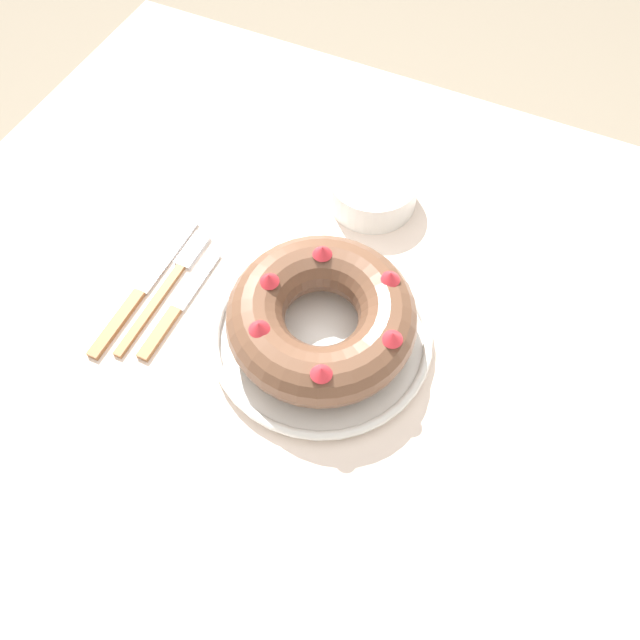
{
  "coord_description": "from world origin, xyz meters",
  "views": [
    {
      "loc": [
        0.18,
        -0.36,
        1.48
      ],
      "look_at": [
        0.01,
        -0.0,
        0.82
      ],
      "focal_mm": 35.0,
      "sensor_mm": 36.0,
      "label": 1
    }
  ],
  "objects": [
    {
      "name": "bundt_cake",
      "position": [
        0.01,
        -0.0,
        0.82
      ],
      "size": [
        0.24,
        0.24,
        0.09
      ],
      "color": "brown",
      "rests_on": "serving_dish"
    },
    {
      "name": "ground_plane",
      "position": [
        0.0,
        0.0,
        0.0
      ],
      "size": [
        8.0,
        8.0,
        0.0
      ],
      "primitive_type": "plane",
      "color": "gray"
    },
    {
      "name": "dining_table",
      "position": [
        0.0,
        0.0,
        0.67
      ],
      "size": [
        1.22,
        1.08,
        0.77
      ],
      "color": "beige",
      "rests_on": "ground_plane"
    },
    {
      "name": "side_bowl",
      "position": [
        -0.02,
        0.25,
        0.79
      ],
      "size": [
        0.13,
        0.13,
        0.05
      ],
      "primitive_type": "cylinder",
      "color": "white",
      "rests_on": "dining_table"
    },
    {
      "name": "cake_knife",
      "position": [
        -0.18,
        -0.04,
        0.77
      ],
      "size": [
        0.02,
        0.19,
        0.01
      ],
      "rotation": [
        0.0,
        0.0,
        -0.05
      ],
      "color": "#936038",
      "rests_on": "dining_table"
    },
    {
      "name": "serving_dish",
      "position": [
        0.01,
        -0.0,
        0.78
      ],
      "size": [
        0.29,
        0.29,
        0.02
      ],
      "color": "white",
      "rests_on": "dining_table"
    },
    {
      "name": "serving_knife",
      "position": [
        -0.24,
        -0.04,
        0.77
      ],
      "size": [
        0.02,
        0.25,
        0.01
      ],
      "rotation": [
        0.0,
        0.0,
        0.04
      ],
      "color": "#936038",
      "rests_on": "dining_table"
    },
    {
      "name": "fork",
      "position": [
        -0.21,
        -0.01,
        0.77
      ],
      "size": [
        0.02,
        0.22,
        0.01
      ],
      "rotation": [
        0.0,
        0.0,
        0.01
      ],
      "color": "#936038",
      "rests_on": "dining_table"
    }
  ]
}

